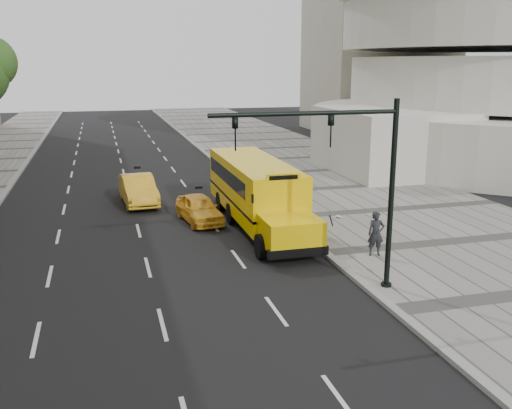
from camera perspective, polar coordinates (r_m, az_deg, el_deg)
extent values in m
plane|color=black|center=(26.77, -9.54, -2.43)|extent=(140.00, 140.00, 0.00)
cube|color=gray|center=(30.28, 13.65, -0.56)|extent=(12.00, 140.00, 0.15)
cube|color=gray|center=(27.93, 2.78, -1.39)|extent=(0.30, 140.00, 0.15)
cylinder|color=silver|center=(51.45, 24.04, 6.67)|extent=(32.00, 32.00, 4.00)
cube|color=silver|center=(40.88, 13.27, 6.20)|extent=(8.00, 10.00, 4.40)
cube|color=yellow|center=(27.13, -0.20, 1.86)|extent=(2.50, 9.00, 2.45)
cube|color=yellow|center=(22.20, 3.50, -2.73)|extent=(2.20, 2.00, 1.10)
cube|color=black|center=(21.57, 4.23, -4.78)|extent=(2.38, 0.25, 0.35)
cube|color=black|center=(27.25, -0.20, 0.78)|extent=(2.52, 9.00, 0.12)
cube|color=black|center=(22.87, 2.70, 0.77)|extent=(2.05, 0.10, 0.90)
cube|color=black|center=(27.51, -0.47, 3.03)|extent=(2.52, 7.50, 0.70)
cube|color=yellow|center=(22.69, 2.73, 2.73)|extent=(1.40, 0.12, 0.28)
ellipsoid|color=silver|center=(21.26, 8.63, -1.38)|extent=(0.32, 0.32, 0.14)
cylinder|color=black|center=(21.42, 7.79, -1.79)|extent=(0.36, 0.47, 0.58)
cylinder|color=black|center=(22.33, 0.48, -4.22)|extent=(0.30, 1.00, 1.00)
cylinder|color=black|center=(23.02, 5.91, -3.73)|extent=(0.30, 1.00, 1.00)
cylinder|color=black|center=(27.16, -2.50, -0.91)|extent=(0.30, 1.00, 1.00)
cylinder|color=black|center=(27.73, 2.06, -0.59)|extent=(0.30, 1.00, 1.00)
cylinder|color=black|center=(29.53, -3.58, 0.30)|extent=(0.30, 1.00, 1.00)
cylinder|color=black|center=(30.06, 0.64, 0.56)|extent=(0.30, 1.00, 1.00)
imported|color=yellow|center=(27.58, -5.71, -0.39)|extent=(2.08, 4.05, 1.32)
imported|color=yellow|center=(31.64, -11.69, 1.47)|extent=(1.98, 4.83, 1.56)
imported|color=#212427|center=(22.64, 11.91, -2.86)|extent=(0.71, 0.54, 1.76)
cylinder|color=black|center=(19.05, 13.37, 0.63)|extent=(0.18, 0.18, 6.40)
cylinder|color=black|center=(19.96, 12.87, -7.99)|extent=(0.36, 0.36, 0.25)
cylinder|color=black|center=(17.37, 5.05, 9.06)|extent=(6.00, 0.14, 0.14)
imported|color=black|center=(17.71, 7.46, 7.31)|extent=(0.16, 0.20, 1.00)
imported|color=black|center=(16.79, -2.10, 7.05)|extent=(0.16, 0.20, 1.00)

